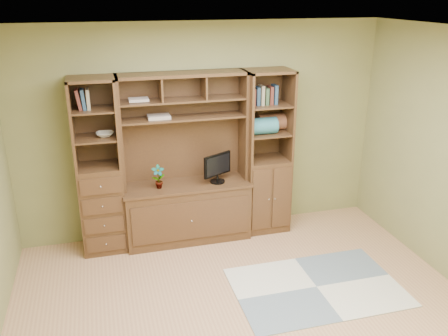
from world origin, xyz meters
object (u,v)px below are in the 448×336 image
object	(u,v)px
center_hutch	(186,161)
left_tower	(99,168)
monitor	(217,163)
right_tower	(267,153)

from	to	relation	value
center_hutch	left_tower	distance (m)	1.00
center_hutch	monitor	distance (m)	0.38
left_tower	monitor	size ratio (longest dim) A/B	4.12
left_tower	right_tower	bearing A→B (deg)	0.00
center_hutch	left_tower	xyz separation A→B (m)	(-1.00, 0.04, 0.00)
center_hutch	monitor	world-z (taller)	center_hutch
left_tower	monitor	distance (m)	1.38
right_tower	monitor	distance (m)	0.66
center_hutch	monitor	size ratio (longest dim) A/B	4.12
right_tower	monitor	world-z (taller)	right_tower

